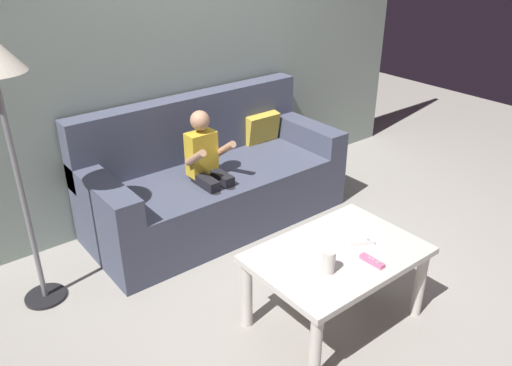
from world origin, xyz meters
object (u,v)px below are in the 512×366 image
(couch, at_px, (213,181))
(game_remote_pink_near_edge, at_px, (372,261))
(game_remote_white_center, at_px, (362,242))
(soda_can, at_px, (329,262))
(person_seated_on_couch, at_px, (209,168))
(coffee_table, at_px, (337,263))

(couch, relative_size, game_remote_pink_near_edge, 13.49)
(game_remote_white_center, bearing_deg, soda_can, -168.94)
(couch, distance_m, person_seated_on_couch, 0.32)
(person_seated_on_couch, relative_size, game_remote_pink_near_edge, 6.53)
(game_remote_white_center, xyz_separation_m, soda_can, (-0.32, -0.06, 0.05))
(couch, height_order, game_remote_white_center, couch)
(coffee_table, relative_size, game_remote_pink_near_edge, 6.53)
(coffee_table, height_order, game_remote_pink_near_edge, game_remote_pink_near_edge)
(coffee_table, height_order, game_remote_white_center, game_remote_white_center)
(game_remote_pink_near_edge, xyz_separation_m, game_remote_white_center, (0.09, 0.15, 0.00))
(couch, bearing_deg, coffee_table, -94.80)
(person_seated_on_couch, relative_size, soda_can, 7.54)
(coffee_table, distance_m, game_remote_white_center, 0.18)
(game_remote_white_center, height_order, soda_can, soda_can)
(coffee_table, xyz_separation_m, game_remote_pink_near_edge, (0.06, -0.18, 0.08))
(couch, height_order, coffee_table, couch)
(couch, height_order, game_remote_pink_near_edge, couch)
(person_seated_on_couch, height_order, game_remote_white_center, person_seated_on_couch)
(game_remote_white_center, distance_m, soda_can, 0.33)
(couch, xyz_separation_m, game_remote_white_center, (0.04, -1.39, 0.16))
(soda_can, bearing_deg, game_remote_white_center, 11.06)
(person_seated_on_couch, xyz_separation_m, coffee_table, (0.04, -1.18, -0.15))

